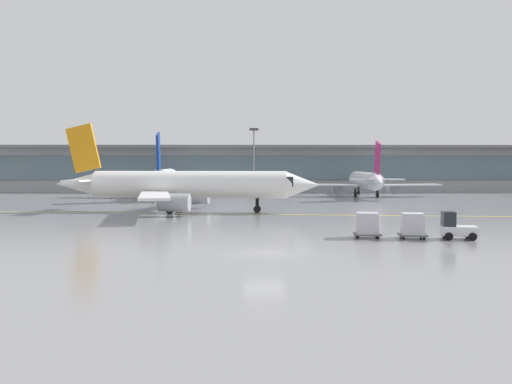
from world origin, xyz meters
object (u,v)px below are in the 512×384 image
gate_airplane_2 (365,181)px  apron_light_mast_1 (254,157)px  cargo_dolly_trailing (367,224)px  taxiing_regional_jet (186,185)px  baggage_tug (455,227)px  gate_airplane_1 (165,179)px  cargo_dolly_lead (413,225)px

gate_airplane_2 → apron_light_mast_1: 24.07m
gate_airplane_2 → cargo_dolly_trailing: (-11.60, -54.16, -1.76)m
gate_airplane_2 → taxiing_regional_jet: 41.89m
gate_airplane_2 → baggage_tug: (-5.14, -55.12, -1.92)m
baggage_tug → apron_light_mast_1: bearing=110.2°
baggage_tug → gate_airplane_1: bearing=127.3°
baggage_tug → taxiing_regional_jet: bearing=142.1°
cargo_dolly_trailing → baggage_tug: bearing=-0.0°
taxiing_regional_jet → apron_light_mast_1: size_ratio=2.48×
gate_airplane_1 → apron_light_mast_1: 21.58m
gate_airplane_2 → apron_light_mast_1: (-19.46, 13.49, 4.33)m
taxiing_regional_jet → baggage_tug: size_ratio=11.53×
gate_airplane_1 → taxiing_regional_jet: 31.01m
apron_light_mast_1 → taxiing_regional_jet: bearing=-100.9°
baggage_tug → cargo_dolly_trailing: baggage_tug is taller
cargo_dolly_lead → gate_airplane_1: bearing=124.9°
cargo_dolly_lead → apron_light_mast_1: apron_light_mast_1 is taller
gate_airplane_2 → cargo_dolly_lead: 55.31m
gate_airplane_2 → taxiing_regional_jet: (-28.06, -31.11, 0.37)m
apron_light_mast_1 → cargo_dolly_lead: bearing=-80.7°
taxiing_regional_jet → baggage_tug: 33.28m
gate_airplane_1 → baggage_tug: size_ratio=11.51×
cargo_dolly_lead → apron_light_mast_1: bearing=107.8°
apron_light_mast_1 → gate_airplane_2: bearing=-34.7°
baggage_tug → cargo_dolly_lead: size_ratio=1.20×
gate_airplane_2 → baggage_tug: size_ratio=10.20×
cargo_dolly_trailing → apron_light_mast_1: apron_light_mast_1 is taller
gate_airplane_1 → baggage_tug: (29.90, -54.23, -2.28)m
gate_airplane_1 → gate_airplane_2: (35.04, 0.89, -0.36)m
taxiing_regional_jet → cargo_dolly_lead: 30.84m
gate_airplane_1 → cargo_dolly_trailing: gate_airplane_1 is taller
gate_airplane_1 → gate_airplane_2: gate_airplane_1 is taller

